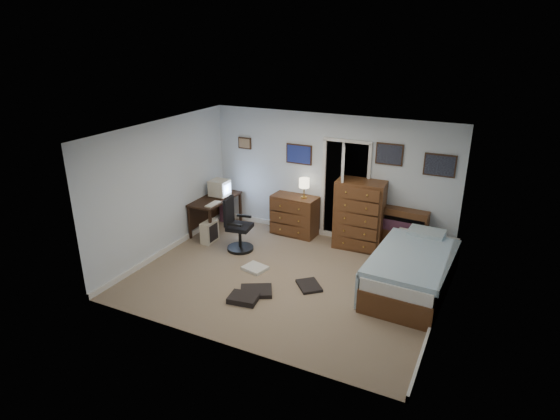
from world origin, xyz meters
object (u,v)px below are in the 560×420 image
Objects in this scene: computer_desk at (212,205)px; office_chair at (237,230)px; bed at (412,270)px; tall_dresser at (360,215)px; low_dresser at (295,215)px.

office_chair reaches higher than computer_desk.
computer_desk is 4.32m from bed.
office_chair is (0.97, -0.61, -0.15)m from computer_desk.
computer_desk is 1.15m from office_chair.
bed is at bearing -8.89° from computer_desk.
tall_dresser reaches higher than office_chair.
office_chair is 2.36m from tall_dresser.
office_chair is 1.12× the size of low_dresser.
low_dresser is 0.41× the size of bed.
office_chair reaches higher than low_dresser.
low_dresser reaches higher than computer_desk.
bed is (4.27, -0.63, -0.21)m from computer_desk.
office_chair is 0.46× the size of bed.
office_chair is at bearing -32.76° from computer_desk.
office_chair is at bearing -116.97° from low_dresser.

